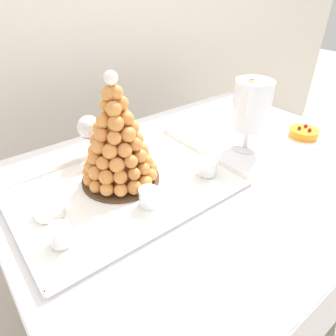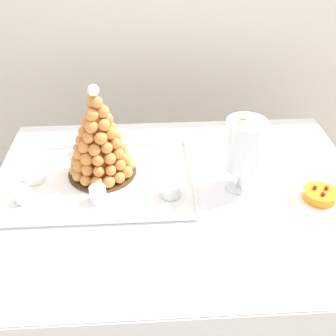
{
  "view_description": "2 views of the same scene",
  "coord_description": "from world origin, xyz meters",
  "views": [
    {
      "loc": [
        -0.62,
        -0.58,
        1.35
      ],
      "look_at": [
        -0.18,
        -0.02,
        0.89
      ],
      "focal_mm": 32.29,
      "sensor_mm": 36.0,
      "label": 1
    },
    {
      "loc": [
        -0.1,
        -1.07,
        1.66
      ],
      "look_at": [
        -0.04,
        -0.02,
        0.92
      ],
      "focal_mm": 43.54,
      "sensor_mm": 36.0,
      "label": 2
    }
  ],
  "objects": [
    {
      "name": "fruit_tart_plate",
      "position": [
        0.46,
        -0.07,
        0.81
      ],
      "size": [
        0.2,
        0.2,
        0.05
      ],
      "color": "white",
      "rests_on": "buffet_table"
    },
    {
      "name": "buffet_table",
      "position": [
        0.0,
        0.0,
        0.68
      ],
      "size": [
        1.28,
        0.97,
        0.8
      ],
      "color": "brown",
      "rests_on": "ground_plane"
    },
    {
      "name": "dessert_cup_left",
      "position": [
        -0.51,
        -0.03,
        0.83
      ],
      "size": [
        0.05,
        0.05,
        0.05
      ],
      "color": "silver",
      "rests_on": "serving_tray"
    },
    {
      "name": "wine_glass",
      "position": [
        -0.27,
        0.29,
        0.92
      ],
      "size": [
        0.08,
        0.08,
        0.16
      ],
      "color": "silver",
      "rests_on": "buffet_table"
    },
    {
      "name": "macaron_goblet",
      "position": [
        0.21,
        0.02,
        0.97
      ],
      "size": [
        0.13,
        0.13,
        0.27
      ],
      "color": "white",
      "rests_on": "buffet_table"
    },
    {
      "name": "croquembouche",
      "position": [
        -0.26,
        0.11,
        0.94
      ],
      "size": [
        0.24,
        0.24,
        0.34
      ],
      "color": "#4C331E",
      "rests_on": "serving_tray"
    },
    {
      "name": "creme_brulee_ramekin",
      "position": [
        -0.49,
        0.09,
        0.82
      ],
      "size": [
        0.08,
        0.08,
        0.02
      ],
      "color": "white",
      "rests_on": "serving_tray"
    },
    {
      "name": "dessert_cup_mid_left",
      "position": [
        -0.26,
        -0.04,
        0.83
      ],
      "size": [
        0.05,
        0.05,
        0.05
      ],
      "color": "silver",
      "rests_on": "serving_tray"
    },
    {
      "name": "ground_plane",
      "position": [
        0.0,
        0.0,
        0.0
      ],
      "size": [
        12.0,
        12.0,
        0.0
      ],
      "primitive_type": "plane",
      "color": "beige"
    },
    {
      "name": "serving_tray",
      "position": [
        -0.27,
        0.07,
        0.8
      ],
      "size": [
        0.65,
        0.45,
        0.02
      ],
      "color": "white",
      "rests_on": "buffet_table"
    },
    {
      "name": "dessert_cup_centre",
      "position": [
        -0.03,
        -0.02,
        0.83
      ],
      "size": [
        0.06,
        0.06,
        0.05
      ],
      "color": "silver",
      "rests_on": "serving_tray"
    }
  ]
}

